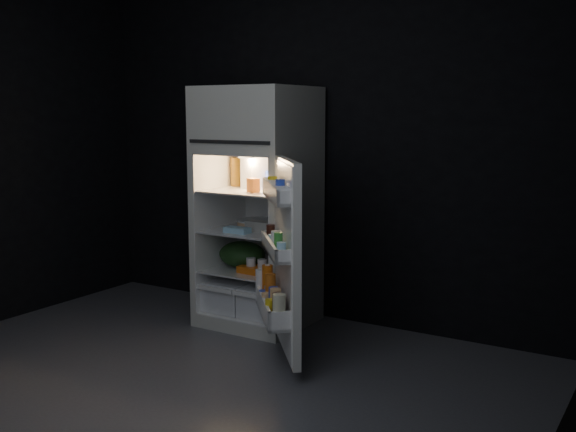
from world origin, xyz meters
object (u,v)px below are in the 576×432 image
Objects in this scene: refrigerator at (259,198)px; milk_jug at (254,173)px; fridge_door at (282,260)px; yogurt_tray at (258,270)px; egg_carton at (264,226)px.

milk_jug is at bearing -177.01° from refrigerator.
fridge_door is 1.04m from milk_jug.
fridge_door is at bearing -39.78° from yogurt_tray.
refrigerator reaches higher than fridge_door.
refrigerator reaches higher than yogurt_tray.
refrigerator is at bearing 132.95° from fridge_door.
fridge_door is at bearing -47.05° from refrigerator.
refrigerator reaches higher than milk_jug.
fridge_door is 4.31× the size of yogurt_tray.
egg_carton reaches higher than yogurt_tray.
egg_carton is (0.09, -0.07, -0.19)m from refrigerator.
milk_jug is 0.89× the size of egg_carton.
refrigerator is at bearing 123.87° from yogurt_tray.
yogurt_tray is at bearing 136.47° from fridge_door.
milk_jug is at bearing 133.63° from yogurt_tray.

